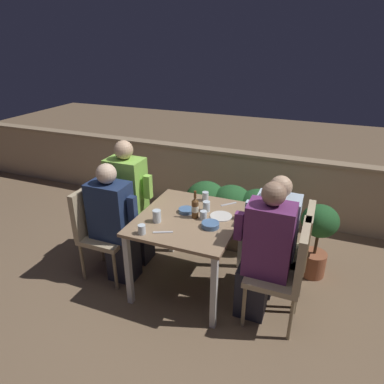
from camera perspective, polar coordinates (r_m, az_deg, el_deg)
ground_plane at (r=3.58m, az=-0.46°, el=-14.88°), size 16.00×16.00×0.00m
parapet_wall at (r=4.74m, az=7.25°, el=1.68°), size 9.00×0.18×0.88m
dining_table at (r=3.20m, az=-0.50°, el=-5.66°), size 0.90×1.00×0.76m
planter_hedge at (r=4.01m, az=6.54°, el=-3.37°), size 1.13×0.47×0.74m
chair_left_near at (r=3.55m, az=-15.48°, el=-5.16°), size 0.45×0.44×0.94m
person_navy_jumper at (r=3.41m, az=-12.76°, el=-5.10°), size 0.48×0.26×1.22m
chair_left_far at (r=3.80m, az=-12.70°, el=-2.77°), size 0.45×0.44×0.94m
person_green_blouse at (r=3.65m, az=-10.21°, el=-1.69°), size 0.47×0.26×1.35m
chair_right_near at (r=2.94m, az=15.67°, el=-11.91°), size 0.45×0.44×0.94m
person_purple_stripe at (r=2.91m, az=11.81°, el=-9.87°), size 0.47×0.26×1.28m
chair_right_far at (r=3.21m, az=16.63°, el=-8.70°), size 0.45×0.44×0.94m
person_blue_shirt at (r=3.20m, az=13.02°, el=-7.37°), size 0.47×0.26×1.21m
beer_bottle at (r=3.10m, az=0.51°, el=-2.61°), size 0.06×0.06×0.27m
plate_0 at (r=3.16m, az=4.85°, el=-4.04°), size 0.21×0.21×0.01m
bowl_0 at (r=3.22m, az=-0.99°, el=-3.04°), size 0.14×0.14×0.04m
bowl_1 at (r=2.98m, az=3.08°, el=-5.43°), size 0.16×0.16×0.05m
glass_cup_0 at (r=2.91m, az=-8.36°, el=-6.19°), size 0.06×0.06×0.08m
glass_cup_1 at (r=3.24m, az=2.42°, el=-2.40°), size 0.07×0.07×0.10m
glass_cup_2 at (r=3.06m, az=-5.88°, el=-4.01°), size 0.08×0.08×0.11m
glass_cup_3 at (r=3.44m, az=2.24°, el=-0.73°), size 0.06×0.06×0.09m
glass_cup_4 at (r=3.10m, az=1.91°, el=-3.87°), size 0.06×0.06×0.08m
fork_0 at (r=3.40m, az=6.14°, el=-2.02°), size 0.13×0.14×0.01m
fork_1 at (r=2.92m, az=-4.88°, el=-6.70°), size 0.16×0.09×0.01m
potted_plant at (r=3.64m, az=20.25°, el=-6.54°), size 0.36×0.36×0.79m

